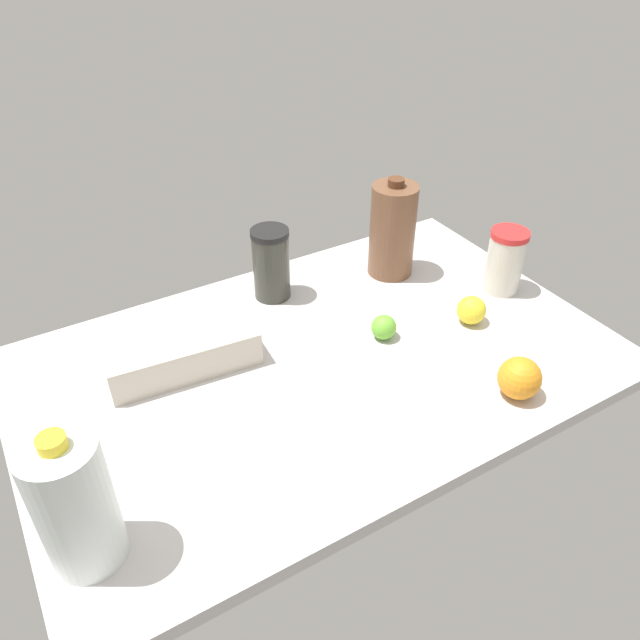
% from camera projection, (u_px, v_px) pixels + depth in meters
% --- Properties ---
extents(countertop, '(1.20, 0.76, 0.03)m').
position_uv_depth(countertop, '(320.00, 365.00, 1.29)').
color(countertop, silver).
rests_on(countertop, ground).
extents(shaker_bottle, '(0.09, 0.09, 0.17)m').
position_uv_depth(shaker_bottle, '(271.00, 264.00, 1.42)').
color(shaker_bottle, '#383930').
rests_on(shaker_bottle, countertop).
extents(egg_carton, '(0.31, 0.14, 0.07)m').
position_uv_depth(egg_carton, '(182.00, 353.00, 1.24)').
color(egg_carton, beige).
rests_on(egg_carton, countertop).
extents(milk_jug, '(0.11, 0.11, 0.24)m').
position_uv_depth(milk_jug, '(74.00, 503.00, 0.86)').
color(milk_jug, white).
rests_on(milk_jug, countertop).
extents(chocolate_milk_jug, '(0.11, 0.11, 0.25)m').
position_uv_depth(chocolate_milk_jug, '(392.00, 230.00, 1.49)').
color(chocolate_milk_jug, brown).
rests_on(chocolate_milk_jug, countertop).
extents(tumbler_cup, '(0.09, 0.09, 0.15)m').
position_uv_depth(tumbler_cup, '(505.00, 261.00, 1.45)').
color(tumbler_cup, beige).
rests_on(tumbler_cup, countertop).
extents(orange_far_back, '(0.08, 0.08, 0.08)m').
position_uv_depth(orange_far_back, '(520.00, 378.00, 1.17)').
color(orange_far_back, orange).
rests_on(orange_far_back, countertop).
extents(lemon_near_front, '(0.06, 0.06, 0.06)m').
position_uv_depth(lemon_near_front, '(471.00, 310.00, 1.37)').
color(lemon_near_front, yellow).
rests_on(lemon_near_front, countertop).
extents(lime_loose, '(0.05, 0.05, 0.05)m').
position_uv_depth(lime_loose, '(384.00, 327.00, 1.33)').
color(lime_loose, '#6BBA36').
rests_on(lime_loose, countertop).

